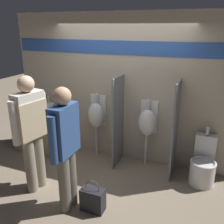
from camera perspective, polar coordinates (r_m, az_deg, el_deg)
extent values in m
plane|color=gray|center=(4.62, -0.81, -13.05)|extent=(16.00, 16.00, 0.00)
cube|color=#B2A893|center=(4.61, 2.02, 5.16)|extent=(4.35, 0.06, 2.70)
cube|color=#2D56AD|center=(4.45, 1.97, 14.48)|extent=(4.26, 0.01, 0.24)
cube|color=tan|center=(5.37, -15.49, -3.88)|extent=(1.08, 0.60, 0.85)
cylinder|color=silver|center=(5.22, -15.13, 1.17)|extent=(0.37, 0.37, 0.11)
cylinder|color=silver|center=(5.28, -14.42, 2.89)|extent=(0.03, 0.03, 0.14)
cube|color=#232328|center=(4.94, -13.77, -0.35)|extent=(0.07, 0.14, 0.01)
cube|color=slate|center=(4.48, 1.36, -2.28)|extent=(0.03, 0.53, 1.65)
cube|color=slate|center=(4.26, 14.15, -4.07)|extent=(0.03, 0.53, 1.65)
cylinder|color=silver|center=(4.99, -3.59, -6.52)|extent=(0.04, 0.04, 0.61)
ellipsoid|color=silver|center=(4.78, -3.72, -0.79)|extent=(0.33, 0.24, 0.49)
cube|color=silver|center=(4.86, -3.12, 0.46)|extent=(0.32, 0.02, 0.61)
cylinder|color=silver|center=(4.75, -3.37, 3.30)|extent=(0.06, 0.06, 0.16)
cylinder|color=silver|center=(4.68, 7.73, -8.48)|extent=(0.04, 0.04, 0.61)
ellipsoid|color=silver|center=(4.46, 8.03, -2.44)|extent=(0.33, 0.24, 0.49)
cube|color=silver|center=(4.54, 8.45, -1.07)|extent=(0.32, 0.02, 0.61)
cylinder|color=silver|center=(4.43, 8.50, 1.93)|extent=(0.06, 0.06, 0.16)
cylinder|color=silver|center=(4.42, 19.85, -13.07)|extent=(0.40, 0.40, 0.38)
torus|color=silver|center=(4.32, 20.15, -10.80)|extent=(0.41, 0.41, 0.04)
cube|color=silver|center=(4.50, 20.60, -7.09)|extent=(0.34, 0.16, 0.37)
cylinder|color=silver|center=(4.38, 20.99, -4.06)|extent=(0.06, 0.06, 0.14)
cylinder|color=gray|center=(4.09, -18.13, -11.57)|extent=(0.16, 0.16, 0.88)
cylinder|color=gray|center=(4.18, -16.28, -10.64)|extent=(0.16, 0.16, 0.88)
cube|color=silver|center=(3.81, -18.34, -0.77)|extent=(0.28, 0.49, 0.70)
cube|color=#C6B289|center=(3.83, -18.26, -1.56)|extent=(0.31, 0.52, 0.56)
cylinder|color=silver|center=(3.68, -21.41, -2.44)|extent=(0.11, 0.11, 0.64)
cylinder|color=silver|center=(3.98, -15.41, -0.18)|extent=(0.11, 0.11, 0.64)
sphere|color=beige|center=(3.69, -19.10, 6.07)|extent=(0.24, 0.24, 0.24)
cylinder|color=#666056|center=(3.58, -10.81, -15.87)|extent=(0.16, 0.16, 0.85)
cylinder|color=#666056|center=(3.70, -9.35, -14.54)|extent=(0.16, 0.16, 0.85)
cube|color=#2D4C84|center=(3.28, -10.83, -4.07)|extent=(0.20, 0.45, 0.68)
cylinder|color=#2D4C84|center=(3.10, -13.35, -6.32)|extent=(0.11, 0.11, 0.62)
cylinder|color=#2D4C84|center=(3.49, -8.53, -3.08)|extent=(0.11, 0.11, 0.62)
sphere|color=tan|center=(3.13, -11.34, 3.58)|extent=(0.23, 0.23, 0.23)
cube|color=#232328|center=(3.70, -4.41, -19.34)|extent=(0.33, 0.18, 0.33)
torus|color=#4C4742|center=(3.57, -4.50, -16.76)|extent=(0.21, 0.01, 0.21)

